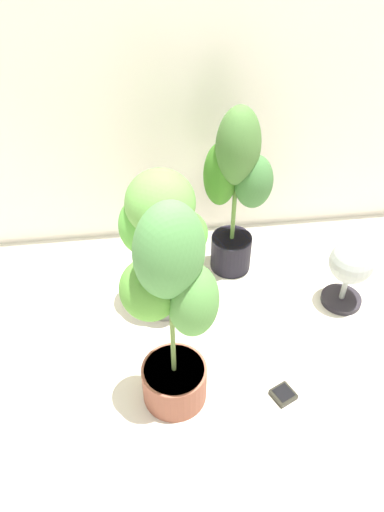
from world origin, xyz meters
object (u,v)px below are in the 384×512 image
Objects in this scene: potted_plant_back_left at (162,235)px; floor_fan at (351,266)px; hygrometer_box at (283,394)px; potted_plant_back_center at (236,184)px; potted_plant_front_left at (172,307)px.

potted_plant_back_left reaches higher than floor_fan.
floor_fan reaches higher than hygrometer_box.
potted_plant_back_center reaches higher than potted_plant_back_left.
potted_plant_back_left is 6.37× the size of hygrometer_box.
potted_plant_front_left is at bearing 3.85° from floor_fan.
potted_plant_front_left is at bearing -90.28° from potted_plant_back_left.
potted_plant_front_left is (-0.00, -0.49, 0.10)m from potted_plant_back_left.
hygrometer_box is at bearing -53.43° from potted_plant_back_left.
potted_plant_back_center is 0.88m from hygrometer_box.
potted_plant_back_center reaches higher than hygrometer_box.
floor_fan is (0.79, -0.09, -0.17)m from potted_plant_back_left.
potted_plant_front_left is 8.41× the size of hygrometer_box.
potted_plant_back_center is at bearing -55.73° from floor_fan.
potted_plant_back_center is (0.34, 0.20, 0.08)m from potted_plant_back_left.
potted_plant_back_center is 0.60m from floor_fan.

